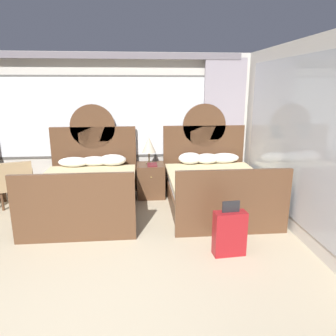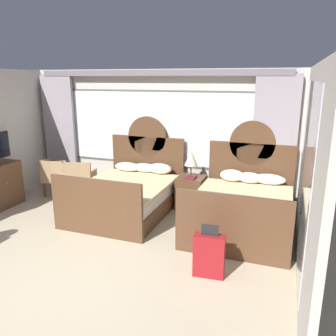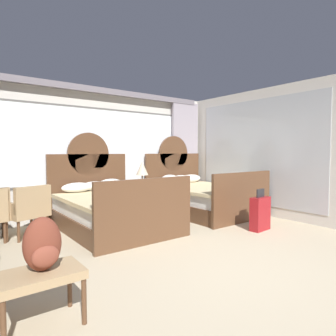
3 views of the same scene
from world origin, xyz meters
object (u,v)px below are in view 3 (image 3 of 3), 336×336
(table_lamp_on_nightstand, at_px, (142,168))
(luggage_bench, at_px, (40,279))
(nightstand_between_beds, at_px, (145,200))
(armchair_by_window_left, at_px, (27,208))
(bed_near_mirror, at_px, (201,197))
(suitcase_on_floor, at_px, (260,213))
(backpack_on_bench, at_px, (43,245))
(bed_near_window, at_px, (112,208))
(book_on_nightstand, at_px, (149,185))

(table_lamp_on_nightstand, distance_m, luggage_bench, 4.17)
(nightstand_between_beds, bearing_deg, armchair_by_window_left, -173.58)
(armchair_by_window_left, bearing_deg, table_lamp_on_nightstand, 7.98)
(bed_near_mirror, height_order, nightstand_between_beds, bed_near_mirror)
(luggage_bench, distance_m, suitcase_on_floor, 3.81)
(bed_near_mirror, xyz_separation_m, luggage_bench, (-3.95, -2.32, 0.02))
(table_lamp_on_nightstand, xyz_separation_m, backpack_on_bench, (-2.81, -3.01, -0.36))
(bed_near_window, relative_size, book_on_nightstand, 8.43)
(backpack_on_bench, height_order, suitcase_on_floor, backpack_on_bench)
(bed_near_window, bearing_deg, nightstand_between_beds, 29.24)
(bed_near_mirror, xyz_separation_m, armchair_by_window_left, (-3.49, 0.34, 0.10))
(nightstand_between_beds, relative_size, table_lamp_on_nightstand, 1.23)
(bed_near_window, relative_size, nightstand_between_beds, 3.43)
(nightstand_between_beds, bearing_deg, luggage_bench, -134.16)
(bed_near_mirror, distance_m, suitcase_on_floor, 1.67)
(table_lamp_on_nightstand, bearing_deg, bed_near_window, -147.75)
(nightstand_between_beds, bearing_deg, table_lamp_on_nightstand, 111.15)
(nightstand_between_beds, distance_m, suitcase_on_floor, 2.44)
(bed_near_window, relative_size, luggage_bench, 3.53)
(suitcase_on_floor, bearing_deg, luggage_bench, -169.96)
(bed_near_window, bearing_deg, bed_near_mirror, -0.01)
(nightstand_between_beds, bearing_deg, bed_near_window, -150.76)
(bed_near_mirror, xyz_separation_m, nightstand_between_beds, (-1.10, 0.61, -0.04))
(bed_near_window, relative_size, suitcase_on_floor, 3.04)
(table_lamp_on_nightstand, relative_size, suitcase_on_floor, 0.72)
(nightstand_between_beds, xyz_separation_m, armchair_by_window_left, (-2.39, -0.27, 0.14))
(nightstand_between_beds, bearing_deg, suitcase_on_floor, -68.33)
(bed_near_mirror, xyz_separation_m, backpack_on_bench, (-3.93, -2.33, 0.28))
(bed_near_window, xyz_separation_m, bed_near_mirror, (2.19, -0.00, 0.00))
(bed_near_mirror, distance_m, nightstand_between_beds, 1.26)
(book_on_nightstand, bearing_deg, armchair_by_window_left, -176.09)
(armchair_by_window_left, relative_size, backpack_on_bench, 1.96)
(book_on_nightstand, relative_size, luggage_bench, 0.42)
(bed_near_mirror, xyz_separation_m, suitcase_on_floor, (-0.19, -1.66, -0.07))
(bed_near_window, xyz_separation_m, nightstand_between_beds, (1.09, 0.61, -0.04))
(bed_near_window, bearing_deg, backpack_on_bench, -126.66)
(luggage_bench, bearing_deg, backpack_on_bench, -23.27)
(table_lamp_on_nightstand, bearing_deg, nightstand_between_beds, -68.85)
(backpack_on_bench, bearing_deg, nightstand_between_beds, 46.15)
(bed_near_mirror, xyz_separation_m, table_lamp_on_nightstand, (-1.12, 0.67, 0.64))
(bed_near_mirror, relative_size, nightstand_between_beds, 3.43)
(table_lamp_on_nightstand, bearing_deg, backpack_on_bench, -133.01)
(bed_near_window, relative_size, armchair_by_window_left, 2.65)
(bed_near_window, distance_m, book_on_nightstand, 1.27)
(book_on_nightstand, relative_size, armchair_by_window_left, 0.31)
(nightstand_between_beds, xyz_separation_m, suitcase_on_floor, (0.90, -2.27, -0.03))
(backpack_on_bench, relative_size, suitcase_on_floor, 0.58)
(book_on_nightstand, height_order, backpack_on_bench, backpack_on_bench)
(bed_near_mirror, bearing_deg, book_on_nightstand, 154.56)
(nightstand_between_beds, height_order, armchair_by_window_left, armchair_by_window_left)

